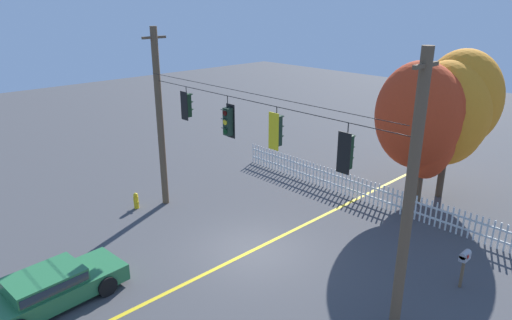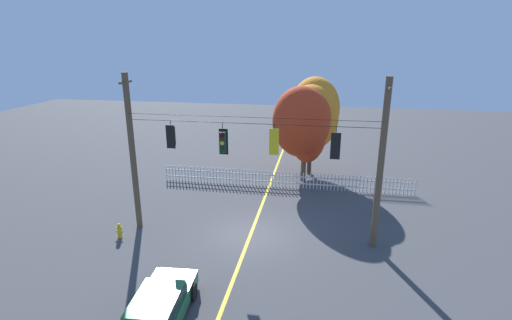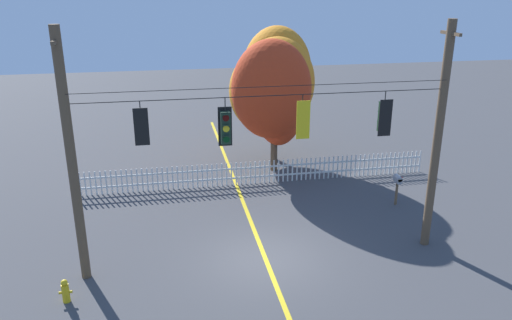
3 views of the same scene
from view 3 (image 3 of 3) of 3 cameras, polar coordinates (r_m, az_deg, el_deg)
ground at (r=17.54m, az=1.09°, el=-11.16°), size 80.00×80.00×0.00m
lane_centerline_stripe at (r=17.54m, az=1.09°, el=-11.15°), size 0.16×36.00×0.01m
signal_support_span at (r=15.87m, az=1.18°, el=1.38°), size 12.07×1.10×7.88m
traffic_signal_northbound_secondary at (r=15.30m, az=-12.86°, el=3.82°), size 0.43×0.38×1.31m
traffic_signal_westbound_side at (r=15.46m, az=-3.47°, el=3.71°), size 0.43×0.38×1.56m
traffic_signal_southbound_primary at (r=15.87m, az=5.26°, el=4.67°), size 0.43×0.38×1.39m
traffic_signal_northbound_primary at (r=16.82m, az=14.28°, el=4.76°), size 0.43×0.38×1.45m
white_picket_fence at (r=23.48m, az=0.17°, el=-1.39°), size 16.43×0.06×1.10m
autumn_maple_near_fence at (r=24.11m, az=2.16°, el=7.95°), size 3.94×3.83×6.53m
autumn_maple_mid at (r=25.78m, az=1.98°, el=8.90°), size 4.24×4.47×6.91m
fire_hydrant at (r=16.30m, az=-20.80°, el=-13.71°), size 0.38×0.22×0.75m
roadside_mailbox at (r=21.89m, az=15.77°, el=-2.29°), size 0.25×0.44×1.33m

